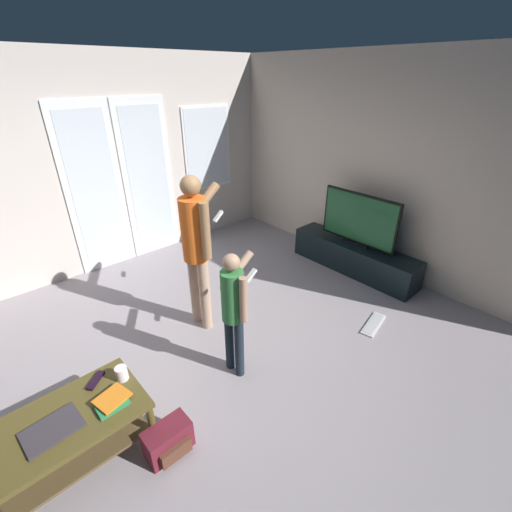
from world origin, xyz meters
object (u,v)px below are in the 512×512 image
at_px(cup_near_edge, 122,373).
at_px(person_child, 234,305).
at_px(loose_keyboard, 373,324).
at_px(tv_remote_black, 96,380).
at_px(coffee_table, 69,431).
at_px(book_stack, 112,401).
at_px(person_adult, 197,242).
at_px(tv_stand, 354,257).
at_px(flat_screen_tv, 359,220).
at_px(laptop_closed, 52,429).
at_px(backpack, 169,440).

bearing_deg(cup_near_edge, person_child, -8.81).
height_order(loose_keyboard, tv_remote_black, tv_remote_black).
height_order(coffee_table, book_stack, book_stack).
bearing_deg(book_stack, person_adult, 31.99).
xyz_separation_m(tv_stand, cup_near_edge, (-3.30, -0.17, 0.30)).
relative_size(flat_screen_tv, tv_remote_black, 6.31).
xyz_separation_m(person_child, laptop_closed, (-1.45, 0.04, -0.27)).
bearing_deg(tv_stand, flat_screen_tv, 114.76).
height_order(flat_screen_tv, backpack, flat_screen_tv).
bearing_deg(person_child, backpack, -161.55).
height_order(backpack, tv_remote_black, tv_remote_black).
xyz_separation_m(tv_stand, flat_screen_tv, (-0.00, 0.00, 0.55)).
bearing_deg(coffee_table, person_adult, 24.18).
bearing_deg(coffee_table, book_stack, -19.14).
xyz_separation_m(loose_keyboard, book_stack, (-2.60, 0.51, 0.46)).
relative_size(person_child, loose_keyboard, 2.64).
distance_m(tv_stand, loose_keyboard, 1.21).
xyz_separation_m(person_child, backpack, (-0.86, -0.29, -0.61)).
relative_size(cup_near_edge, book_stack, 0.45).
bearing_deg(book_stack, loose_keyboard, -11.11).
xyz_separation_m(person_child, loose_keyboard, (1.51, -0.52, -0.72)).
relative_size(person_child, backpack, 3.66).
height_order(person_child, laptop_closed, person_child).
distance_m(tv_stand, person_child, 2.44).
distance_m(person_child, tv_remote_black, 1.16).
bearing_deg(laptop_closed, cup_near_edge, 7.74).
bearing_deg(laptop_closed, backpack, -33.11).
xyz_separation_m(tv_remote_black, book_stack, (0.01, -0.27, 0.01)).
xyz_separation_m(coffee_table, person_child, (1.37, -0.08, 0.40)).
relative_size(flat_screen_tv, book_stack, 4.47).
bearing_deg(person_child, person_adult, 77.47).
height_order(coffee_table, backpack, coffee_table).
xyz_separation_m(flat_screen_tv, person_child, (-2.36, -0.32, -0.03)).
distance_m(coffee_table, person_child, 1.43).
bearing_deg(person_adult, person_child, -102.53).
bearing_deg(cup_near_edge, flat_screen_tv, 3.07).
height_order(tv_stand, person_adult, person_adult).
distance_m(tv_stand, backpack, 3.28).
xyz_separation_m(person_adult, book_stack, (-1.26, -0.79, -0.51)).
bearing_deg(person_adult, book_stack, -148.01).
xyz_separation_m(backpack, laptop_closed, (-0.59, 0.33, 0.34)).
height_order(flat_screen_tv, tv_remote_black, flat_screen_tv).
relative_size(person_child, laptop_closed, 3.63).
bearing_deg(tv_remote_black, book_stack, -126.28).
height_order(coffee_table, tv_remote_black, tv_remote_black).
distance_m(tv_stand, tv_remote_black, 3.47).
bearing_deg(tv_stand, laptop_closed, -175.80).
bearing_deg(flat_screen_tv, cup_near_edge, -176.93).
xyz_separation_m(tv_stand, book_stack, (-3.45, -0.33, 0.27)).
xyz_separation_m(backpack, tv_remote_black, (-0.24, 0.54, 0.34)).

